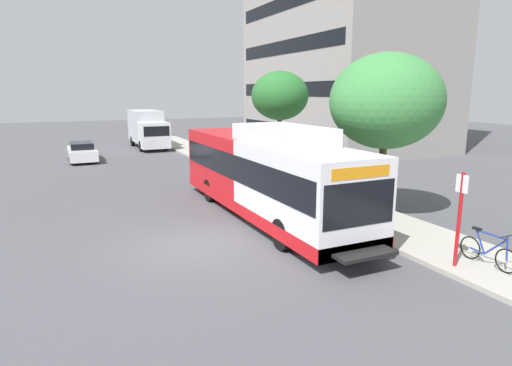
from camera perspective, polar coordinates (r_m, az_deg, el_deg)
name	(u,v)px	position (r m, az deg, el deg)	size (l,w,h in m)	color
ground_plane	(143,194)	(21.45, -14.73, -1.46)	(120.00, 120.00, 0.00)	#4C4C51
sidewalk_curb	(290,188)	(21.94, 4.53, -0.63)	(3.00, 56.00, 0.14)	#A8A399
transit_bus	(265,174)	(16.68, 1.20, 1.18)	(2.58, 12.25, 3.65)	white
bus_stop_sign_pole	(460,213)	(12.78, 25.29, -3.54)	(0.10, 0.36, 2.60)	red
bicycle_parked	(488,251)	(13.49, 28.29, -7.90)	(0.52, 1.76, 1.02)	black
street_tree_near_stop	(386,101)	(17.11, 16.78, 10.27)	(4.20, 4.20, 6.12)	#4C3823
street_tree_mid_block	(280,96)	(24.77, 3.17, 11.38)	(3.20, 3.20, 5.85)	#4C3823
parked_car_far_lane	(82,152)	(33.21, -21.97, 3.84)	(1.80, 4.50, 1.33)	silver
box_truck_background	(148,128)	(39.37, -14.12, 7.04)	(2.32, 7.01, 3.25)	silver
lattice_comm_tower	(259,50)	(53.15, 0.36, 17.09)	(1.10, 1.10, 29.05)	#B7B7BC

